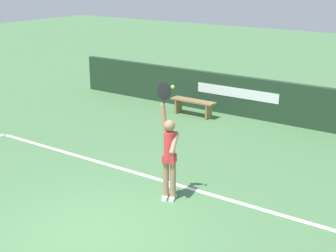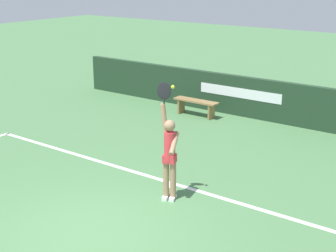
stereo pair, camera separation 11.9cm
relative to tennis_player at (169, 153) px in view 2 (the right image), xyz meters
The scene contains 6 objects.
ground_plane 2.13m from the tennis_player, 100.73° to the right, with size 60.00×60.00×0.00m, color #4A7748.
court_lines 2.51m from the tennis_player, 98.77° to the right, with size 11.35×6.02×0.00m.
back_wall 6.03m from the tennis_player, 93.39° to the left, with size 14.88×0.20×1.23m.
tennis_player is the anchor object (origin of this frame).
tennis_ball 1.30m from the tennis_player, ahead, with size 0.07×0.07×0.07m.
courtside_bench_near 5.86m from the tennis_player, 117.99° to the left, with size 1.45×0.37×0.50m.
Camera 2 is at (5.59, -5.34, 4.33)m, focal length 53.28 mm.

